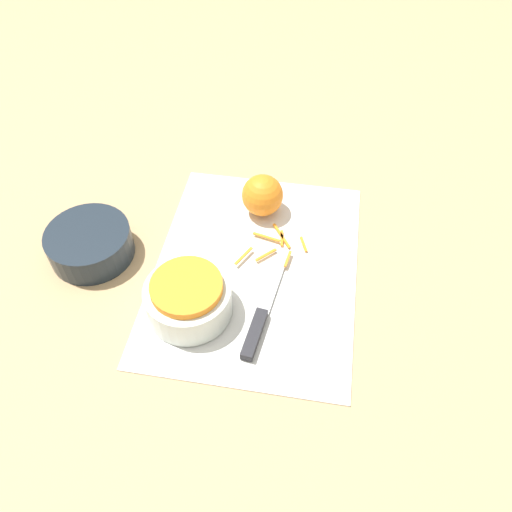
% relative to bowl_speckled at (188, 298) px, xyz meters
% --- Properties ---
extents(ground_plane, '(4.00, 4.00, 0.00)m').
position_rel_bowl_speckled_xyz_m(ground_plane, '(0.11, -0.10, -0.04)').
color(ground_plane, tan).
extents(cutting_board, '(0.48, 0.36, 0.01)m').
position_rel_bowl_speckled_xyz_m(cutting_board, '(0.11, -0.10, -0.04)').
color(cutting_board, silver).
rests_on(cutting_board, ground_plane).
extents(bowl_speckled, '(0.14, 0.14, 0.07)m').
position_rel_bowl_speckled_xyz_m(bowl_speckled, '(0.00, 0.00, 0.00)').
color(bowl_speckled, silver).
rests_on(bowl_speckled, cutting_board).
extents(bowl_dark, '(0.15, 0.15, 0.06)m').
position_rel_bowl_speckled_xyz_m(bowl_dark, '(0.10, 0.21, -0.01)').
color(bowl_dark, '#1E2833').
rests_on(bowl_dark, ground_plane).
extents(knife, '(0.22, 0.05, 0.02)m').
position_rel_bowl_speckled_xyz_m(knife, '(-0.01, -0.12, -0.03)').
color(knife, '#232328').
rests_on(knife, cutting_board).
extents(orange_left, '(0.08, 0.08, 0.08)m').
position_rel_bowl_speckled_xyz_m(orange_left, '(0.26, -0.08, 0.01)').
color(orange_left, orange).
rests_on(orange_left, cutting_board).
extents(peel_pile, '(0.12, 0.13, 0.01)m').
position_rel_bowl_speckled_xyz_m(peel_pile, '(0.16, -0.12, -0.03)').
color(peel_pile, orange).
rests_on(peel_pile, cutting_board).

